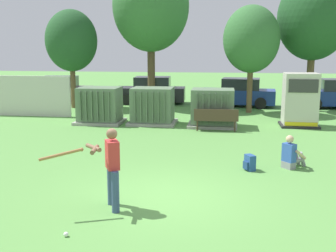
{
  "coord_description": "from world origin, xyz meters",
  "views": [
    {
      "loc": [
        1.36,
        -9.06,
        3.39
      ],
      "look_at": [
        -0.39,
        3.5,
        1.0
      ],
      "focal_mm": 44.88,
      "sensor_mm": 36.0,
      "label": 1
    }
  ],
  "objects_px": {
    "sports_ball": "(66,234)",
    "parked_car_left_of_center": "(151,91)",
    "generator_enclosure": "(300,100)",
    "transformer_mid_east": "(213,108)",
    "seated_spectator": "(291,155)",
    "parked_car_right_of_center": "(239,93)",
    "transformer_west": "(100,106)",
    "backpack": "(250,163)",
    "parked_car_leftmost": "(58,90)",
    "transformer_mid_west": "(153,106)",
    "park_bench": "(216,118)",
    "batter": "(110,164)"
  },
  "relations": [
    {
      "from": "parked_car_leftmost",
      "to": "park_bench",
      "type": "bearing_deg",
      "value": -37.8
    },
    {
      "from": "transformer_west",
      "to": "seated_spectator",
      "type": "distance_m",
      "value": 9.75
    },
    {
      "from": "transformer_west",
      "to": "backpack",
      "type": "xyz_separation_m",
      "value": [
        6.32,
        -6.62,
        -0.57
      ]
    },
    {
      "from": "generator_enclosure",
      "to": "backpack",
      "type": "height_order",
      "value": "generator_enclosure"
    },
    {
      "from": "generator_enclosure",
      "to": "batter",
      "type": "height_order",
      "value": "generator_enclosure"
    },
    {
      "from": "parked_car_left_of_center",
      "to": "parked_car_right_of_center",
      "type": "distance_m",
      "value": 5.3
    },
    {
      "from": "sports_ball",
      "to": "park_bench",
      "type": "bearing_deg",
      "value": 76.51
    },
    {
      "from": "transformer_mid_east",
      "to": "backpack",
      "type": "xyz_separation_m",
      "value": [
        1.25,
        -6.54,
        -0.57
      ]
    },
    {
      "from": "transformer_mid_west",
      "to": "seated_spectator",
      "type": "height_order",
      "value": "transformer_mid_west"
    },
    {
      "from": "sports_ball",
      "to": "transformer_mid_east",
      "type": "bearing_deg",
      "value": 78.61
    },
    {
      "from": "generator_enclosure",
      "to": "backpack",
      "type": "relative_size",
      "value": 5.23
    },
    {
      "from": "seated_spectator",
      "to": "parked_car_left_of_center",
      "type": "height_order",
      "value": "parked_car_left_of_center"
    },
    {
      "from": "transformer_west",
      "to": "parked_car_right_of_center",
      "type": "distance_m",
      "value": 9.04
    },
    {
      "from": "seated_spectator",
      "to": "parked_car_right_of_center",
      "type": "height_order",
      "value": "parked_car_right_of_center"
    },
    {
      "from": "parked_car_right_of_center",
      "to": "transformer_west",
      "type": "bearing_deg",
      "value": -134.63
    },
    {
      "from": "parked_car_leftmost",
      "to": "backpack",
      "type": "bearing_deg",
      "value": -50.13
    },
    {
      "from": "park_bench",
      "to": "transformer_mid_east",
      "type": "bearing_deg",
      "value": 99.59
    },
    {
      "from": "transformer_mid_west",
      "to": "batter",
      "type": "height_order",
      "value": "batter"
    },
    {
      "from": "transformer_west",
      "to": "batter",
      "type": "xyz_separation_m",
      "value": [
        3.25,
        -9.9,
        0.19
      ]
    },
    {
      "from": "transformer_west",
      "to": "parked_car_left_of_center",
      "type": "relative_size",
      "value": 0.49
    },
    {
      "from": "transformer_west",
      "to": "parked_car_leftmost",
      "type": "distance_m",
      "value": 8.07
    },
    {
      "from": "generator_enclosure",
      "to": "parked_car_right_of_center",
      "type": "bearing_deg",
      "value": 112.07
    },
    {
      "from": "transformer_mid_east",
      "to": "parked_car_right_of_center",
      "type": "bearing_deg",
      "value": 78.85
    },
    {
      "from": "transformer_mid_east",
      "to": "parked_car_left_of_center",
      "type": "distance_m",
      "value": 8.09
    },
    {
      "from": "transformer_west",
      "to": "seated_spectator",
      "type": "xyz_separation_m",
      "value": [
        7.51,
        -6.21,
        -0.41
      ]
    },
    {
      "from": "generator_enclosure",
      "to": "sports_ball",
      "type": "height_order",
      "value": "generator_enclosure"
    },
    {
      "from": "parked_car_leftmost",
      "to": "transformer_mid_west",
      "type": "bearing_deg",
      "value": -42.22
    },
    {
      "from": "park_bench",
      "to": "parked_car_left_of_center",
      "type": "relative_size",
      "value": 0.42
    },
    {
      "from": "transformer_west",
      "to": "batter",
      "type": "bearing_deg",
      "value": -71.84
    },
    {
      "from": "park_bench",
      "to": "transformer_west",
      "type": "bearing_deg",
      "value": 167.7
    },
    {
      "from": "generator_enclosure",
      "to": "sports_ball",
      "type": "bearing_deg",
      "value": -116.98
    },
    {
      "from": "transformer_west",
      "to": "sports_ball",
      "type": "height_order",
      "value": "transformer_west"
    },
    {
      "from": "transformer_west",
      "to": "backpack",
      "type": "relative_size",
      "value": 4.77
    },
    {
      "from": "park_bench",
      "to": "parked_car_leftmost",
      "type": "bearing_deg",
      "value": 142.2
    },
    {
      "from": "seated_spectator",
      "to": "parked_car_leftmost",
      "type": "xyz_separation_m",
      "value": [
        -12.2,
        12.78,
        0.38
      ]
    },
    {
      "from": "transformer_mid_west",
      "to": "seated_spectator",
      "type": "relative_size",
      "value": 2.18
    },
    {
      "from": "seated_spectator",
      "to": "backpack",
      "type": "bearing_deg",
      "value": -160.81
    },
    {
      "from": "sports_ball",
      "to": "parked_car_left_of_center",
      "type": "distance_m",
      "value": 18.39
    },
    {
      "from": "backpack",
      "to": "transformer_west",
      "type": "bearing_deg",
      "value": 133.67
    },
    {
      "from": "generator_enclosure",
      "to": "parked_car_leftmost",
      "type": "distance_m",
      "value": 14.82
    },
    {
      "from": "transformer_west",
      "to": "park_bench",
      "type": "relative_size",
      "value": 1.16
    },
    {
      "from": "transformer_mid_west",
      "to": "park_bench",
      "type": "height_order",
      "value": "transformer_mid_west"
    },
    {
      "from": "transformer_mid_east",
      "to": "batter",
      "type": "distance_m",
      "value": 9.98
    },
    {
      "from": "transformer_mid_east",
      "to": "parked_car_left_of_center",
      "type": "xyz_separation_m",
      "value": [
        -3.99,
        7.04,
        -0.04
      ]
    },
    {
      "from": "transformer_mid_east",
      "to": "sports_ball",
      "type": "distance_m",
      "value": 11.5
    },
    {
      "from": "backpack",
      "to": "parked_car_right_of_center",
      "type": "xyz_separation_m",
      "value": [
        0.03,
        13.06,
        0.54
      ]
    },
    {
      "from": "transformer_west",
      "to": "sports_ball",
      "type": "distance_m",
      "value": 11.7
    },
    {
      "from": "sports_ball",
      "to": "seated_spectator",
      "type": "bearing_deg",
      "value": 47.45
    },
    {
      "from": "transformer_west",
      "to": "parked_car_leftmost",
      "type": "height_order",
      "value": "same"
    },
    {
      "from": "parked_car_left_of_center",
      "to": "sports_ball",
      "type": "bearing_deg",
      "value": -84.63
    }
  ]
}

